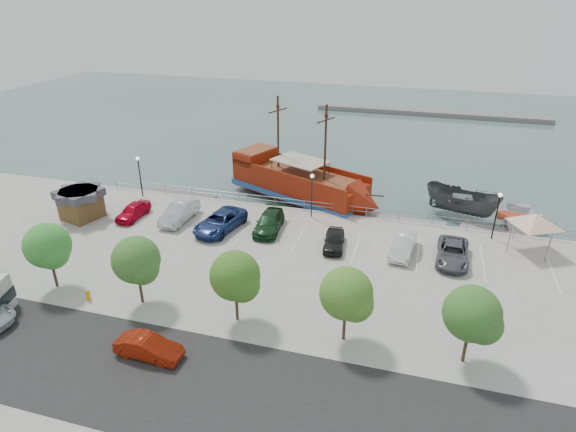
# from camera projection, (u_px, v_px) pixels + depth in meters

# --- Properties ---
(ground) EXTENTS (160.00, 160.00, 0.00)m
(ground) POSITION_uv_depth(u_px,v_px,m) (293.00, 260.00, 40.29)
(ground) COLOR #3D5555
(street) EXTENTS (100.00, 8.00, 0.04)m
(street) POSITION_uv_depth(u_px,v_px,m) (214.00, 389.00, 25.98)
(street) COLOR black
(street) RESTS_ON land_slab
(sidewalk) EXTENTS (100.00, 4.00, 0.05)m
(sidewalk) POSITION_uv_depth(u_px,v_px,m) (252.00, 322.00, 31.18)
(sidewalk) COLOR gray
(sidewalk) RESTS_ON land_slab
(seawall_railing) EXTENTS (50.00, 0.06, 1.00)m
(seawall_railing) POSITION_uv_depth(u_px,v_px,m) (314.00, 206.00, 46.39)
(seawall_railing) COLOR gray
(seawall_railing) RESTS_ON land_slab
(far_shore) EXTENTS (40.00, 3.00, 0.80)m
(far_shore) POSITION_uv_depth(u_px,v_px,m) (430.00, 113.00, 85.31)
(far_shore) COLOR slate
(far_shore) RESTS_ON ground
(pirate_ship) EXTENTS (17.79, 11.29, 11.13)m
(pirate_ship) POSITION_uv_depth(u_px,v_px,m) (308.00, 186.00, 50.13)
(pirate_ship) COLOR maroon
(pirate_ship) RESTS_ON ground
(patrol_boat) EXTENTS (8.00, 5.67, 2.90)m
(patrol_boat) POSITION_uv_depth(u_px,v_px,m) (461.00, 204.00, 47.03)
(patrol_boat) COLOR #444648
(patrol_boat) RESTS_ON ground
(speedboat) EXTENTS (5.37, 7.20, 1.42)m
(speedboat) POSITION_uv_depth(u_px,v_px,m) (519.00, 221.00, 45.25)
(speedboat) COLOR white
(speedboat) RESTS_ON ground
(dock_west) EXTENTS (7.90, 3.16, 0.44)m
(dock_west) POSITION_uv_depth(u_px,v_px,m) (181.00, 196.00, 51.92)
(dock_west) COLOR #6A625D
(dock_west) RESTS_ON ground
(dock_mid) EXTENTS (7.88, 2.83, 0.44)m
(dock_mid) POSITION_uv_depth(u_px,v_px,m) (404.00, 223.00, 46.06)
(dock_mid) COLOR gray
(dock_mid) RESTS_ON ground
(dock_east) EXTENTS (7.04, 3.93, 0.39)m
(dock_east) POSITION_uv_depth(u_px,v_px,m) (498.00, 234.00, 43.96)
(dock_east) COLOR gray
(dock_east) RESTS_ON ground
(shed) EXTENTS (4.21, 4.21, 2.80)m
(shed) POSITION_uv_depth(u_px,v_px,m) (81.00, 203.00, 44.68)
(shed) COLOR brown
(shed) RESTS_ON land_slab
(canopy_tent) EXTENTS (5.70, 5.70, 3.81)m
(canopy_tent) POSITION_uv_depth(u_px,v_px,m) (537.00, 214.00, 38.30)
(canopy_tent) COLOR slate
(canopy_tent) RESTS_ON land_slab
(street_sedan) EXTENTS (4.08, 1.54, 1.33)m
(street_sedan) POSITION_uv_depth(u_px,v_px,m) (149.00, 347.00, 28.05)
(street_sedan) COLOR maroon
(street_sedan) RESTS_ON street
(fire_hydrant) EXTENTS (0.28, 0.28, 0.81)m
(fire_hydrant) POSITION_uv_depth(u_px,v_px,m) (88.00, 295.00, 33.21)
(fire_hydrant) COLOR #C89800
(fire_hydrant) RESTS_ON sidewalk
(lamp_post_left) EXTENTS (0.36, 0.36, 4.28)m
(lamp_post_left) POSITION_uv_depth(u_px,v_px,m) (139.00, 169.00, 48.69)
(lamp_post_left) COLOR black
(lamp_post_left) RESTS_ON land_slab
(lamp_post_mid) EXTENTS (0.36, 0.36, 4.28)m
(lamp_post_mid) POSITION_uv_depth(u_px,v_px,m) (312.00, 188.00, 44.22)
(lamp_post_mid) COLOR black
(lamp_post_mid) RESTS_ON land_slab
(lamp_post_right) EXTENTS (0.36, 0.36, 4.28)m
(lamp_post_right) POSITION_uv_depth(u_px,v_px,m) (498.00, 208.00, 40.24)
(lamp_post_right) COLOR black
(lamp_post_right) RESTS_ON land_slab
(tree_b) EXTENTS (3.30, 3.20, 5.00)m
(tree_b) POSITION_uv_depth(u_px,v_px,m) (49.00, 248.00, 33.39)
(tree_b) COLOR #473321
(tree_b) RESTS_ON sidewalk
(tree_c) EXTENTS (3.30, 3.20, 5.00)m
(tree_c) POSITION_uv_depth(u_px,v_px,m) (138.00, 262.00, 31.65)
(tree_c) COLOR #473321
(tree_c) RESTS_ON sidewalk
(tree_d) EXTENTS (3.30, 3.20, 5.00)m
(tree_d) POSITION_uv_depth(u_px,v_px,m) (237.00, 278.00, 29.91)
(tree_d) COLOR #473321
(tree_d) RESTS_ON sidewalk
(tree_e) EXTENTS (3.30, 3.20, 5.00)m
(tree_e) POSITION_uv_depth(u_px,v_px,m) (348.00, 296.00, 28.17)
(tree_e) COLOR #473321
(tree_e) RESTS_ON sidewalk
(tree_f) EXTENTS (3.30, 3.20, 5.00)m
(tree_f) POSITION_uv_depth(u_px,v_px,m) (475.00, 316.00, 26.43)
(tree_f) COLOR #473321
(tree_f) RESTS_ON sidewalk
(parked_car_a) EXTENTS (1.80, 4.19, 1.41)m
(parked_car_a) POSITION_uv_depth(u_px,v_px,m) (133.00, 211.00, 44.99)
(parked_car_a) COLOR #BF021E
(parked_car_a) RESTS_ON land_slab
(parked_car_b) EXTENTS (1.93, 5.15, 1.68)m
(parked_car_b) POSITION_uv_depth(u_px,v_px,m) (179.00, 212.00, 44.40)
(parked_car_b) COLOR #B5BBC2
(parked_car_b) RESTS_ON land_slab
(parked_car_c) EXTENTS (3.75, 6.21, 1.61)m
(parked_car_c) POSITION_uv_depth(u_px,v_px,m) (220.00, 221.00, 42.72)
(parked_car_c) COLOR navy
(parked_car_c) RESTS_ON land_slab
(parked_car_d) EXTENTS (2.52, 5.33, 1.50)m
(parked_car_d) POSITION_uv_depth(u_px,v_px,m) (269.00, 222.00, 42.69)
(parked_car_d) COLOR #16381C
(parked_car_d) RESTS_ON land_slab
(parked_car_e) EXTENTS (2.05, 4.19, 1.38)m
(parked_car_e) POSITION_uv_depth(u_px,v_px,m) (334.00, 240.00, 39.84)
(parked_car_e) COLOR black
(parked_car_e) RESTS_ON land_slab
(parked_car_f) EXTENTS (2.11, 4.83, 1.55)m
(parked_car_f) POSITION_uv_depth(u_px,v_px,m) (403.00, 245.00, 38.91)
(parked_car_f) COLOR white
(parked_car_f) RESTS_ON land_slab
(parked_car_g) EXTENTS (2.64, 5.30, 1.44)m
(parked_car_g) POSITION_uv_depth(u_px,v_px,m) (453.00, 253.00, 37.86)
(parked_car_g) COLOR #58585F
(parked_car_g) RESTS_ON land_slab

